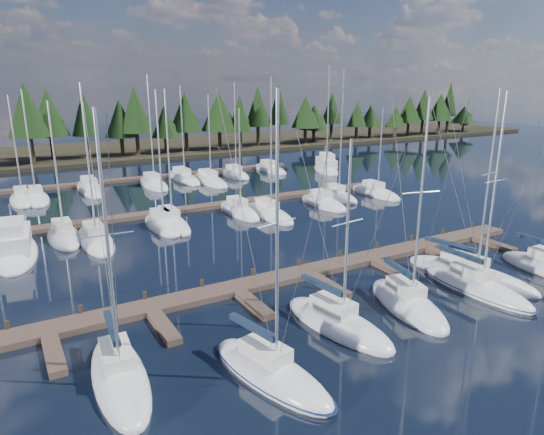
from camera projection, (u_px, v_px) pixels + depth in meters
ground at (237, 232)px, 46.80m from camera, size 260.00×260.00×0.00m
far_shore at (106, 151)px, 96.78m from camera, size 220.00×30.00×0.60m
main_dock at (311, 275)px, 36.20m from camera, size 44.00×6.13×0.90m
back_docks at (172, 191)px, 63.09m from camera, size 50.00×21.80×0.40m
front_sailboat_0 at (120, 376)px, 23.68m from camera, size 3.13×8.65×14.00m
front_sailboat_1 at (271, 372)px, 24.02m from camera, size 4.42×8.77×14.74m
front_sailboat_2 at (337, 323)px, 28.87m from camera, size 3.90×8.61×12.07m
front_sailboat_3 at (408, 304)px, 31.32m from camera, size 4.51×8.36×14.13m
front_sailboat_4 at (476, 287)px, 33.84m from camera, size 2.77×9.08×14.39m
front_sailboat_5 at (469, 274)px, 36.01m from camera, size 4.86×10.34×14.51m
back_sailboat_rows at (183, 198)px, 59.18m from camera, size 45.39×33.43×16.46m
motor_yacht_left at (15, 249)px, 40.49m from camera, size 4.32×10.55×5.16m
motor_yacht_right at (326, 168)px, 78.02m from camera, size 6.47×10.00×4.76m
tree_line at (106, 119)px, 85.93m from camera, size 186.82×11.26×13.27m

